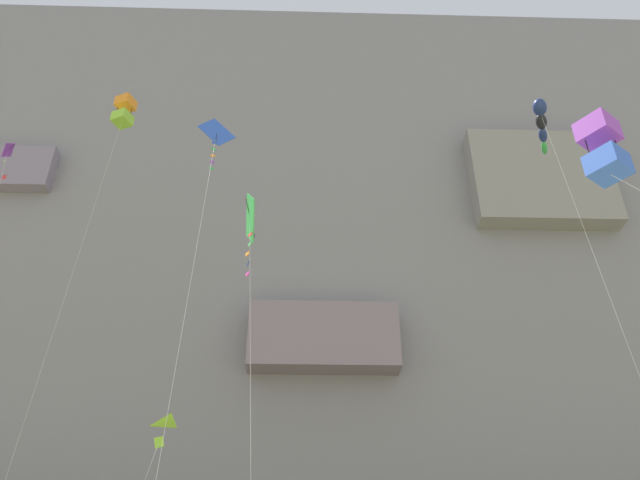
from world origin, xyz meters
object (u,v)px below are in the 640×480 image
(kite_windsock_low_center, at_px, (541,121))
(kite_diamond_upper_right, at_px, (250,226))
(kite_diamond_high_center, at_px, (215,142))
(kite_box_low_right, at_px, (604,149))
(kite_box_upper_mid, at_px, (124,112))
(kite_diamond_high_right, at_px, (2,177))
(kite_delta_far_left, at_px, (147,443))

(kite_windsock_low_center, relative_size, kite_diamond_upper_right, 1.71)
(kite_windsock_low_center, relative_size, kite_diamond_high_center, 1.17)
(kite_diamond_upper_right, height_order, kite_box_low_right, kite_diamond_upper_right)
(kite_box_upper_mid, height_order, kite_diamond_high_right, kite_box_upper_mid)
(kite_delta_far_left, relative_size, kite_diamond_high_center, 0.34)
(kite_diamond_high_right, distance_m, kite_diamond_high_center, 14.61)
(kite_diamond_high_right, bearing_deg, kite_delta_far_left, -22.76)
(kite_diamond_high_center, bearing_deg, kite_diamond_upper_right, -55.98)
(kite_diamond_high_right, bearing_deg, kite_box_low_right, -39.84)
(kite_box_low_right, bearing_deg, kite_diamond_high_center, 126.79)
(kite_delta_far_left, relative_size, kite_box_low_right, 0.75)
(kite_box_upper_mid, relative_size, kite_delta_far_left, 4.03)
(kite_diamond_upper_right, distance_m, kite_diamond_high_center, 8.55)
(kite_box_upper_mid, distance_m, kite_diamond_upper_right, 23.39)
(kite_windsock_low_center, height_order, kite_box_low_right, kite_windsock_low_center)
(kite_diamond_high_right, relative_size, kite_diamond_high_center, 1.12)
(kite_box_low_right, bearing_deg, kite_windsock_low_center, 66.21)
(kite_windsock_low_center, distance_m, kite_diamond_high_right, 32.50)
(kite_delta_far_left, bearing_deg, kite_windsock_low_center, 9.16)
(kite_box_low_right, bearing_deg, kite_diamond_upper_right, 127.67)
(kite_diamond_high_center, bearing_deg, kite_windsock_low_center, 11.84)
(kite_windsock_low_center, distance_m, kite_delta_far_left, 28.89)
(kite_delta_far_left, distance_m, kite_box_low_right, 19.58)
(kite_box_upper_mid, bearing_deg, kite_diamond_high_right, -153.02)
(kite_box_upper_mid, bearing_deg, kite_box_low_right, -50.37)
(kite_delta_far_left, xyz_separation_m, kite_box_low_right, (12.22, -15.13, 2.29))
(kite_delta_far_left, height_order, kite_diamond_high_right, kite_diamond_high_right)
(kite_diamond_high_right, xyz_separation_m, kite_diamond_upper_right, (15.76, -9.30, -9.26))
(kite_delta_far_left, bearing_deg, kite_box_upper_mid, 131.00)
(kite_diamond_high_center, bearing_deg, kite_delta_far_left, 154.03)
(kite_box_upper_mid, relative_size, kite_diamond_high_center, 1.37)
(kite_diamond_high_right, height_order, kite_diamond_high_center, kite_diamond_high_right)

